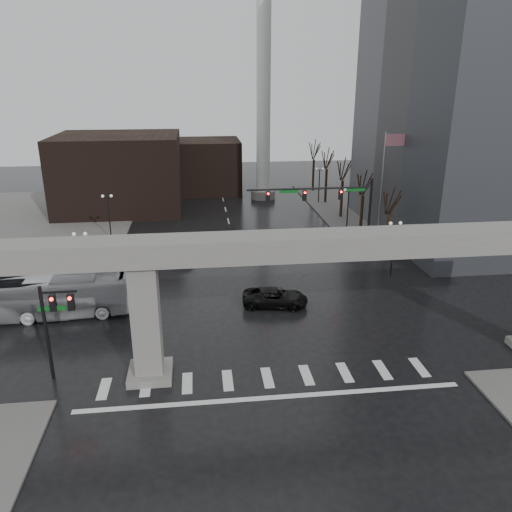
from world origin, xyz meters
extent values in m
plane|color=black|center=(0.00, 0.00, 0.00)|extent=(160.00, 160.00, 0.00)
cube|color=#615F5D|center=(26.00, 36.00, 0.07)|extent=(28.00, 36.00, 0.15)
cube|color=#615F5D|center=(-26.00, 36.00, 0.07)|extent=(28.00, 36.00, 0.15)
cube|color=gray|center=(0.00, 0.00, 8.00)|extent=(48.00, 2.20, 1.40)
cube|color=gray|center=(-7.00, 0.00, 3.65)|extent=(1.60, 1.60, 7.30)
cube|color=gray|center=(-7.00, 0.00, 0.25)|extent=(2.60, 2.60, 0.50)
cube|color=slate|center=(28.00, 26.00, 21.00)|extent=(22.00, 26.00, 42.00)
cube|color=black|center=(-14.00, 42.00, 5.00)|extent=(16.00, 14.00, 10.00)
cube|color=black|center=(-2.00, 52.00, 4.00)|extent=(10.00, 10.00, 8.00)
cylinder|color=white|center=(6.00, 46.00, 15.00)|extent=(2.00, 2.00, 30.00)
cylinder|color=gray|center=(6.00, 46.00, 0.60)|extent=(3.60, 3.60, 1.20)
cylinder|color=black|center=(12.80, 18.80, 4.00)|extent=(0.24, 0.24, 8.00)
cylinder|color=black|center=(6.80, 18.80, 7.20)|extent=(12.00, 0.18, 0.18)
cube|color=black|center=(9.80, 18.80, 6.55)|extent=(0.35, 0.30, 1.00)
cube|color=black|center=(6.30, 18.80, 6.55)|extent=(0.35, 0.30, 1.00)
cube|color=black|center=(2.80, 18.80, 6.55)|extent=(0.35, 0.30, 1.00)
sphere|color=#FF0C05|center=(9.80, 18.62, 6.85)|extent=(0.20, 0.20, 0.20)
cube|color=#0C5718|center=(11.30, 18.80, 7.00)|extent=(1.80, 0.05, 0.35)
cube|color=#0C5718|center=(4.80, 18.80, 7.00)|extent=(1.80, 0.05, 0.35)
cylinder|color=black|center=(-12.80, 0.50, 3.00)|extent=(0.20, 0.20, 6.00)
cylinder|color=black|center=(-11.80, 0.50, 5.60)|extent=(2.00, 0.14, 0.14)
cube|color=black|center=(-12.20, 0.50, 4.95)|extent=(0.35, 0.30, 1.00)
cube|color=black|center=(-11.20, 0.50, 4.95)|extent=(0.35, 0.30, 1.00)
cube|color=#0C5718|center=(-12.30, 0.50, 4.60)|extent=(1.60, 0.05, 0.30)
cylinder|color=silver|center=(15.00, 22.00, 6.00)|extent=(0.12, 0.12, 12.00)
cube|color=red|center=(16.00, 22.00, 11.20)|extent=(2.00, 0.03, 1.20)
cylinder|color=black|center=(13.50, 14.00, 2.40)|extent=(0.14, 0.14, 4.80)
cube|color=black|center=(13.50, 14.00, 4.75)|extent=(0.90, 0.06, 0.06)
sphere|color=silver|center=(13.05, 14.00, 4.95)|extent=(0.32, 0.32, 0.32)
sphere|color=silver|center=(13.95, 14.00, 4.95)|extent=(0.32, 0.32, 0.32)
cylinder|color=black|center=(13.50, 28.00, 2.40)|extent=(0.14, 0.14, 4.80)
cube|color=black|center=(13.50, 28.00, 4.75)|extent=(0.90, 0.06, 0.06)
sphere|color=silver|center=(13.05, 28.00, 4.95)|extent=(0.32, 0.32, 0.32)
sphere|color=silver|center=(13.95, 28.00, 4.95)|extent=(0.32, 0.32, 0.32)
cylinder|color=black|center=(13.50, 42.00, 2.40)|extent=(0.14, 0.14, 4.80)
cube|color=black|center=(13.50, 42.00, 4.75)|extent=(0.90, 0.06, 0.06)
sphere|color=silver|center=(13.05, 42.00, 4.95)|extent=(0.32, 0.32, 0.32)
sphere|color=silver|center=(13.95, 42.00, 4.95)|extent=(0.32, 0.32, 0.32)
cylinder|color=black|center=(-13.50, 14.00, 2.40)|extent=(0.14, 0.14, 4.80)
cube|color=black|center=(-13.50, 14.00, 4.75)|extent=(0.90, 0.06, 0.06)
sphere|color=silver|center=(-13.95, 14.00, 4.95)|extent=(0.32, 0.32, 0.32)
sphere|color=silver|center=(-13.05, 14.00, 4.95)|extent=(0.32, 0.32, 0.32)
cylinder|color=black|center=(-13.50, 28.00, 2.40)|extent=(0.14, 0.14, 4.80)
cube|color=black|center=(-13.50, 28.00, 4.75)|extent=(0.90, 0.06, 0.06)
sphere|color=silver|center=(-13.95, 28.00, 4.95)|extent=(0.32, 0.32, 0.32)
sphere|color=silver|center=(-13.05, 28.00, 4.95)|extent=(0.32, 0.32, 0.32)
cylinder|color=black|center=(-13.50, 42.00, 2.40)|extent=(0.14, 0.14, 4.80)
cube|color=black|center=(-13.50, 42.00, 4.75)|extent=(0.90, 0.06, 0.06)
sphere|color=silver|center=(-13.95, 42.00, 4.95)|extent=(0.32, 0.32, 0.32)
sphere|color=silver|center=(-13.05, 42.00, 4.95)|extent=(0.32, 0.32, 0.32)
cylinder|color=black|center=(14.50, 18.00, 2.27)|extent=(0.34, 0.34, 4.55)
cylinder|color=black|center=(14.50, 18.00, 6.01)|extent=(0.12, 1.52, 2.98)
cylinder|color=black|center=(15.00, 18.25, 5.78)|extent=(0.83, 1.14, 2.51)
cylinder|color=black|center=(14.50, 26.00, 2.33)|extent=(0.34, 0.34, 4.66)
cylinder|color=black|center=(14.50, 26.00, 6.15)|extent=(0.12, 1.55, 3.05)
cylinder|color=black|center=(15.00, 26.25, 5.91)|extent=(0.85, 1.16, 2.57)
cylinder|color=black|center=(14.50, 34.00, 2.38)|extent=(0.34, 0.34, 4.76)
cylinder|color=black|center=(14.50, 34.00, 6.29)|extent=(0.12, 1.59, 3.11)
cylinder|color=black|center=(15.00, 34.25, 6.05)|extent=(0.86, 1.18, 2.62)
cylinder|color=black|center=(14.50, 42.00, 2.43)|extent=(0.34, 0.34, 4.87)
cylinder|color=black|center=(14.50, 42.00, 6.43)|extent=(0.12, 1.62, 3.18)
cylinder|color=black|center=(15.00, 42.25, 6.18)|extent=(0.88, 1.20, 2.68)
cylinder|color=black|center=(14.50, 50.00, 2.48)|extent=(0.34, 0.34, 4.97)
cylinder|color=black|center=(14.50, 50.00, 6.57)|extent=(0.12, 1.65, 3.25)
cylinder|color=black|center=(15.00, 50.25, 6.31)|extent=(0.89, 1.23, 2.74)
imported|color=black|center=(2.01, 8.90, 0.71)|extent=(5.46, 3.22, 1.43)
imported|color=#B4B4B9|center=(-14.24, 9.13, 1.60)|extent=(11.63, 3.29, 3.20)
imported|color=black|center=(-5.14, 20.90, 0.79)|extent=(2.63, 4.87, 1.57)
camera|label=1|loc=(-3.75, -26.54, 17.07)|focal=35.00mm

